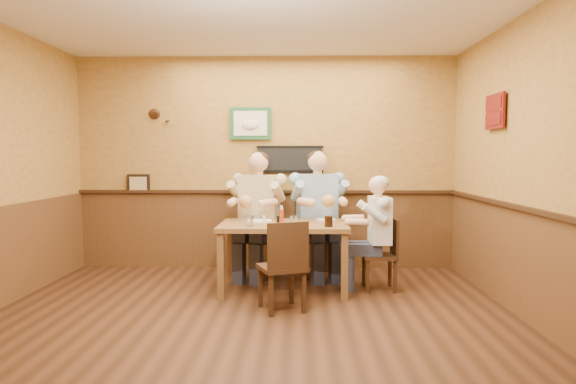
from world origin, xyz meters
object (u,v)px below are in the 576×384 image
(dining_table, at_px, (284,232))
(chair_near_side, at_px, (282,265))
(diner_white_elder, at_px, (379,239))
(salt_shaker, at_px, (264,219))
(hot_sauce_bottle, at_px, (282,216))
(chair_right_end, at_px, (379,254))
(diner_tan_shirt, at_px, (259,221))
(chair_back_right, at_px, (317,237))
(water_glass_mid, at_px, (293,221))
(water_glass_left, at_px, (250,221))
(chair_back_left, at_px, (259,238))
(diner_blue_polo, at_px, (317,220))
(cola_tumbler, at_px, (329,221))
(pepper_shaker, at_px, (278,220))

(dining_table, xyz_separation_m, chair_near_side, (0.00, -0.74, -0.22))
(diner_white_elder, distance_m, salt_shaker, 1.30)
(hot_sauce_bottle, bearing_deg, chair_right_end, 9.53)
(salt_shaker, bearing_deg, diner_tan_shirt, 98.99)
(dining_table, xyz_separation_m, chair_back_right, (0.39, 0.70, -0.17))
(chair_near_side, height_order, water_glass_mid, chair_near_side)
(water_glass_mid, bearing_deg, chair_back_right, 73.91)
(diner_tan_shirt, xyz_separation_m, salt_shaker, (0.10, -0.64, 0.10))
(salt_shaker, bearing_deg, chair_back_right, 48.68)
(chair_near_side, bearing_deg, salt_shaker, -95.07)
(water_glass_left, relative_size, hot_sauce_bottle, 0.60)
(chair_back_left, distance_m, salt_shaker, 0.72)
(diner_blue_polo, height_order, salt_shaker, diner_blue_polo)
(dining_table, height_order, chair_near_side, chair_near_side)
(dining_table, height_order, water_glass_left, water_glass_left)
(diner_tan_shirt, xyz_separation_m, diner_white_elder, (1.38, -0.60, -0.12))
(cola_tumbler, bearing_deg, diner_white_elder, 28.51)
(chair_near_side, bearing_deg, hot_sauce_bottle, -109.50)
(cola_tumbler, bearing_deg, hot_sauce_bottle, 164.80)
(chair_near_side, xyz_separation_m, diner_blue_polo, (0.39, 1.44, 0.26))
(chair_back_right, bearing_deg, water_glass_left, -142.18)
(pepper_shaker, bearing_deg, diner_white_elder, 6.77)
(dining_table, bearing_deg, water_glass_mid, -67.38)
(water_glass_mid, relative_size, cola_tumbler, 1.02)
(chair_near_side, bearing_deg, diner_blue_polo, -126.62)
(dining_table, relative_size, cola_tumbler, 12.39)
(chair_back_right, bearing_deg, diner_blue_polo, 0.00)
(chair_back_left, distance_m, diner_blue_polo, 0.74)
(diner_tan_shirt, distance_m, hot_sauce_bottle, 0.85)
(dining_table, xyz_separation_m, diner_blue_polo, (0.39, 0.70, 0.04))
(chair_near_side, bearing_deg, chair_back_right, -126.62)
(cola_tumbler, bearing_deg, diner_blue_polo, 95.20)
(chair_back_left, bearing_deg, dining_table, -48.90)
(hot_sauce_bottle, relative_size, pepper_shaker, 2.06)
(water_glass_left, bearing_deg, diner_white_elder, 11.43)
(water_glass_left, bearing_deg, salt_shaker, 61.89)
(chair_near_side, bearing_deg, chair_right_end, -164.94)
(diner_blue_polo, bearing_deg, chair_near_side, -119.04)
(chair_near_side, xyz_separation_m, diner_tan_shirt, (-0.32, 1.39, 0.25))
(chair_back_right, xyz_separation_m, chair_right_end, (0.67, -0.65, -0.09))
(hot_sauce_bottle, bearing_deg, chair_back_left, 110.99)
(chair_back_right, bearing_deg, dining_table, -133.11)
(pepper_shaker, bearing_deg, hot_sauce_bottle, -53.04)
(chair_near_side, relative_size, salt_shaker, 10.55)
(diner_tan_shirt, bearing_deg, pepper_shaker, -55.18)
(chair_right_end, relative_size, water_glass_mid, 6.95)
(chair_back_left, bearing_deg, salt_shaker, -65.95)
(hot_sauce_bottle, bearing_deg, cola_tumbler, -15.20)
(hot_sauce_bottle, bearing_deg, water_glass_mid, -46.67)
(diner_white_elder, relative_size, water_glass_mid, 9.93)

